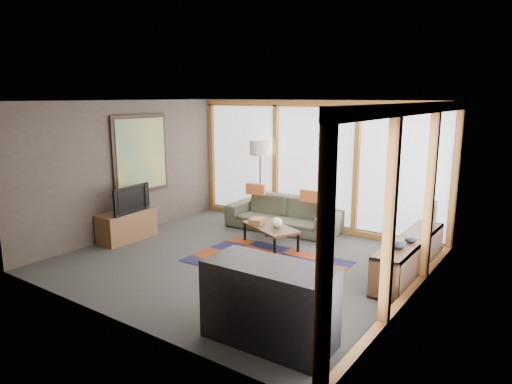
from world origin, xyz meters
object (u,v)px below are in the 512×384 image
Objects in this scene: tv_console at (127,226)px; television at (128,199)px; sofa at (283,214)px; coffee_table at (270,236)px; bookshelf at (410,257)px; bar_counter at (269,303)px; floor_lamp at (260,182)px.

tv_console is 0.54m from television.
sofa is 2.59× the size of television.
bookshelf is at bearing 1.79° from coffee_table.
bar_counter is at bearing -19.82° from tv_console.
coffee_table is 0.79× the size of bar_counter.
bookshelf reaches higher than coffee_table.
bar_counter is (1.79, -2.75, 0.26)m from coffee_table.
floor_lamp reaches higher than coffee_table.
bookshelf is at bearing -18.16° from floor_lamp.
bookshelf is at bearing 74.69° from bar_counter.
floor_lamp is 1.24× the size of bar_counter.
bookshelf is (2.83, -0.93, -0.05)m from sofa.
floor_lamp reaches higher than sofa.
bookshelf is 1.61× the size of bar_counter.
bookshelf is at bearing -22.23° from sofa.
sofa is 3.04m from television.
bookshelf is 2.60× the size of television.
coffee_table is 2.72m from television.
sofa is 2.98m from bookshelf.
sofa is 1.00× the size of bookshelf.
coffee_table is 0.49× the size of bookshelf.
sofa is 1.08m from coffee_table.
bookshelf is (3.55, -1.17, -0.60)m from floor_lamp.
floor_lamp is at bearing 61.47° from tv_console.
floor_lamp reaches higher than bookshelf.
tv_console is 0.77× the size of bar_counter.
bookshelf is at bearing 14.98° from tv_console.
bar_counter reaches higher than bookshelf.
tv_console is at bearing -118.53° from floor_lamp.
coffee_table is at bearing 26.93° from tv_console.
bar_counter reaches higher than tv_console.
television is (-2.34, -1.25, 0.62)m from coffee_table.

